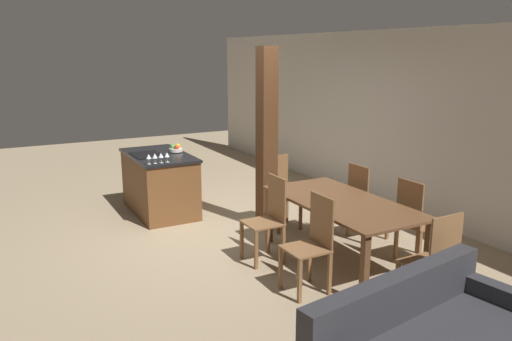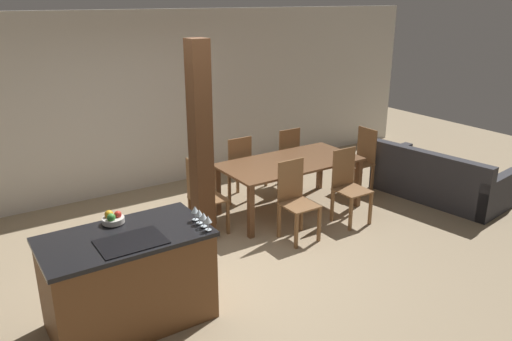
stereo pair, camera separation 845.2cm
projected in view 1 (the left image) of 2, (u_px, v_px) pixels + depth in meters
name	position (u px, v px, depth m)	size (l,w,h in m)	color
ground_plane	(222.00, 231.00, 6.77)	(16.00, 16.00, 0.00)	#9E896B
wall_back	(384.00, 119.00, 7.74)	(11.20, 0.08, 2.70)	silver
kitchen_island	(160.00, 183.00, 7.49)	(1.46, 0.82, 0.91)	brown
fruit_bowl	(176.00, 149.00, 7.51)	(0.20, 0.20, 0.11)	silver
wine_glass_near	(149.00, 157.00, 6.65)	(0.07, 0.07, 0.14)	silver
wine_glass_middle	(155.00, 156.00, 6.69)	(0.07, 0.07, 0.14)	silver
wine_glass_far	(161.00, 156.00, 6.72)	(0.07, 0.07, 0.14)	silver
wine_glass_end	(167.00, 155.00, 6.76)	(0.07, 0.07, 0.14)	silver
dining_table	(342.00, 208.00, 5.66)	(1.95, 0.97, 0.73)	brown
dining_chair_near_left	(268.00, 217.00, 5.74)	(0.40, 0.40, 0.99)	brown
dining_chair_near_right	(312.00, 242.00, 4.99)	(0.40, 0.40, 0.99)	brown
dining_chair_far_left	(364.00, 200.00, 6.39)	(0.40, 0.40, 0.99)	brown
dining_chair_far_right	(415.00, 220.00, 5.64)	(0.40, 0.40, 0.99)	brown
dining_chair_head_end	(280.00, 190.00, 6.85)	(0.40, 0.40, 0.99)	brown
dining_chair_foot_end	(434.00, 262.00, 4.53)	(0.40, 0.40, 0.99)	brown
timber_post	(267.00, 140.00, 6.68)	(0.22, 0.22, 2.44)	#4C2D19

